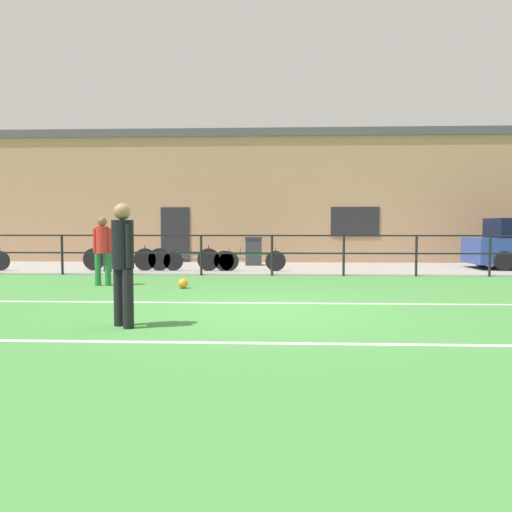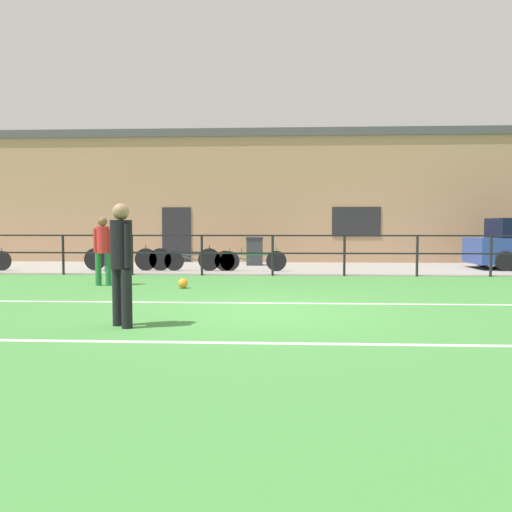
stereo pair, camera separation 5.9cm
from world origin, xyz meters
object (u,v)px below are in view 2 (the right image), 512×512
bicycle_parked_0 (185,259)px  bicycle_parked_2 (120,259)px  bicycle_parked_3 (202,261)px  trash_bin_0 (255,251)px  player_goalkeeper (122,257)px  soccer_ball_match (183,283)px  bicycle_parked_4 (250,260)px  player_winger (103,247)px  spectator_child (108,250)px

bicycle_parked_0 → bicycle_parked_2: bearing=180.0°
bicycle_parked_3 → trash_bin_0: size_ratio=2.34×
player_goalkeeper → bicycle_parked_0: player_goalkeeper is taller
player_goalkeeper → soccer_ball_match: player_goalkeeper is taller
player_goalkeeper → bicycle_parked_3: player_goalkeeper is taller
trash_bin_0 → bicycle_parked_3: bearing=-123.1°
soccer_ball_match → bicycle_parked_2: size_ratio=0.10×
bicycle_parked_4 → trash_bin_0: 2.31m
player_goalkeeper → bicycle_parked_3: (-0.24, 8.58, -0.63)m
player_winger → bicycle_parked_3: bearing=-116.8°
player_goalkeeper → bicycle_parked_3: 8.61m
player_goalkeeper → bicycle_parked_0: (-0.76, 8.58, -0.59)m
soccer_ball_match → trash_bin_0: bearing=79.0°
player_winger → bicycle_parked_2: bearing=-80.1°
soccer_ball_match → player_goalkeeper: bearing=-90.0°
bicycle_parked_0 → spectator_child: bearing=-170.2°
spectator_child → bicycle_parked_3: spectator_child is taller
player_winger → bicycle_parked_4: 4.98m
player_goalkeeper → bicycle_parked_0: size_ratio=0.77×
spectator_child → bicycle_parked_4: size_ratio=0.53×
trash_bin_0 → bicycle_parked_2: bearing=-150.2°
player_goalkeeper → bicycle_parked_0: bearing=139.1°
bicycle_parked_0 → bicycle_parked_3: bearing=-0.0°
spectator_child → bicycle_parked_3: size_ratio=0.50×
bicycle_parked_0 → bicycle_parked_4: bearing=-0.0°
soccer_ball_match → bicycle_parked_0: bearing=100.3°
player_winger → soccer_ball_match: 2.17m
soccer_ball_match → bicycle_parked_4: (1.26, 4.20, 0.24)m
player_goalkeeper → soccer_ball_match: bearing=134.0°
bicycle_parked_3 → trash_bin_0: trash_bin_0 is taller
soccer_ball_match → bicycle_parked_0: size_ratio=0.10×
soccer_ball_match → bicycle_parked_4: bearing=73.3°
player_goalkeeper → player_winger: player_goalkeeper is taller
player_winger → bicycle_parked_2: size_ratio=0.70×
soccer_ball_match → bicycle_parked_3: size_ratio=0.10×
player_winger → bicycle_parked_3: size_ratio=0.69×
bicycle_parked_3 → bicycle_parked_0: bearing=180.0°
player_winger → bicycle_parked_3: player_winger is taller
player_goalkeeper → player_winger: 5.22m
bicycle_parked_0 → bicycle_parked_4: (2.02, -0.00, -0.03)m
bicycle_parked_0 → trash_bin_0: (2.03, 2.31, 0.14)m
bicycle_parked_2 → bicycle_parked_3: size_ratio=0.99×
bicycle_parked_0 → trash_bin_0: 3.08m
bicycle_parked_2 → bicycle_parked_3: 2.53m
player_goalkeeper → spectator_child: (-3.01, 8.19, -0.29)m
player_winger → spectator_child: player_winger is taller
bicycle_parked_3 → spectator_child: bearing=-172.0°
bicycle_parked_2 → bicycle_parked_4: bicycle_parked_2 is taller
bicycle_parked_4 → bicycle_parked_3: bearing=-180.0°
bicycle_parked_2 → trash_bin_0: bearing=29.8°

